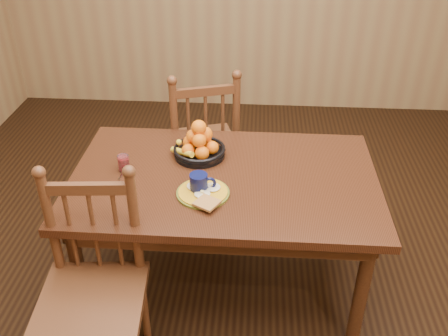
# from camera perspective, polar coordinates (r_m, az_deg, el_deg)

# --- Properties ---
(room) EXTENTS (4.52, 5.02, 2.72)m
(room) POSITION_cam_1_polar(r_m,az_deg,el_deg) (2.33, 0.00, 11.50)
(room) COLOR black
(room) RESTS_ON ground
(dining_table) EXTENTS (1.60, 1.00, 0.75)m
(dining_table) POSITION_cam_1_polar(r_m,az_deg,el_deg) (2.65, 0.00, -2.46)
(dining_table) COLOR black
(dining_table) RESTS_ON ground
(chair_far) EXTENTS (0.59, 0.58, 1.06)m
(chair_far) POSITION_cam_1_polar(r_m,az_deg,el_deg) (3.37, -2.57, 2.72)
(chair_far) COLOR #462415
(chair_far) RESTS_ON ground
(chair_near) EXTENTS (0.50, 0.48, 1.03)m
(chair_near) POSITION_cam_1_polar(r_m,az_deg,el_deg) (2.41, -14.69, -13.19)
(chair_near) COLOR #462415
(chair_near) RESTS_ON ground
(breakfast_plate) EXTENTS (0.26, 0.31, 0.04)m
(breakfast_plate) POSITION_cam_1_polar(r_m,az_deg,el_deg) (2.46, -2.38, -2.84)
(breakfast_plate) COLOR #59601E
(breakfast_plate) RESTS_ON dining_table
(fork) EXTENTS (0.08, 0.18, 0.00)m
(fork) POSITION_cam_1_polar(r_m,az_deg,el_deg) (2.51, -1.97, -2.29)
(fork) COLOR silver
(fork) RESTS_ON dining_table
(spoon) EXTENTS (0.04, 0.16, 0.01)m
(spoon) POSITION_cam_1_polar(r_m,az_deg,el_deg) (2.71, -11.47, -0.05)
(spoon) COLOR silver
(spoon) RESTS_ON dining_table
(coffee_mug) EXTENTS (0.13, 0.09, 0.10)m
(coffee_mug) POSITION_cam_1_polar(r_m,az_deg,el_deg) (2.46, -2.80, -1.74)
(coffee_mug) COLOR #0B103F
(coffee_mug) RESTS_ON dining_table
(juice_glass) EXTENTS (0.06, 0.06, 0.09)m
(juice_glass) POSITION_cam_1_polar(r_m,az_deg,el_deg) (2.68, -11.39, 0.51)
(juice_glass) COLOR silver
(juice_glass) RESTS_ON dining_table
(fruit_bowl) EXTENTS (0.29, 0.29, 0.22)m
(fruit_bowl) POSITION_cam_1_polar(r_m,az_deg,el_deg) (2.75, -2.88, 2.55)
(fruit_bowl) COLOR black
(fruit_bowl) RESTS_ON dining_table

